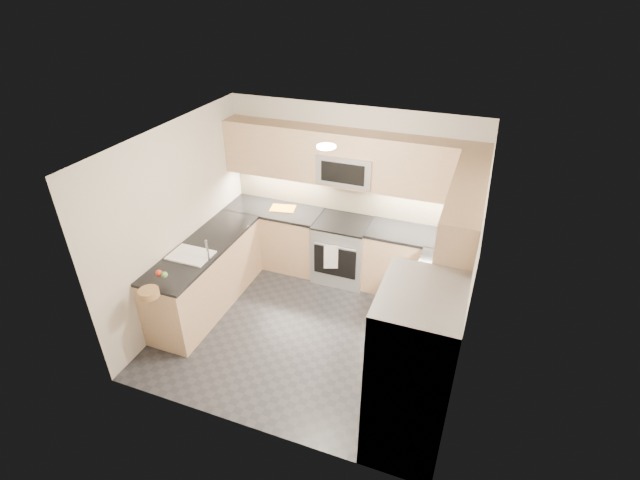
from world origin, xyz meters
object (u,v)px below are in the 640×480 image
at_px(refrigerator, 412,372).
at_px(cutting_board, 283,208).
at_px(utensil_bowl, 464,239).
at_px(gas_range, 342,250).
at_px(microwave, 347,168).
at_px(fruit_basket, 149,293).

height_order(refrigerator, cutting_board, refrigerator).
bearing_deg(cutting_board, utensil_bowl, -2.08).
relative_size(gas_range, utensil_bowl, 3.78).
bearing_deg(microwave, gas_range, -90.00).
distance_m(gas_range, fruit_basket, 2.84).
bearing_deg(refrigerator, gas_range, 120.88).
height_order(gas_range, refrigerator, refrigerator).
bearing_deg(utensil_bowl, cutting_board, 177.92).
xyz_separation_m(gas_range, utensil_bowl, (1.66, -0.03, 0.55)).
xyz_separation_m(microwave, cutting_board, (-0.96, -0.06, -0.75)).
height_order(microwave, cutting_board, microwave).
bearing_deg(fruit_basket, refrigerator, -0.94).
distance_m(gas_range, refrigerator, 2.86).
distance_m(refrigerator, utensil_bowl, 2.40).
xyz_separation_m(microwave, fruit_basket, (-1.46, -2.50, -0.72)).
distance_m(gas_range, cutting_board, 1.08).
relative_size(refrigerator, cutting_board, 4.98).
relative_size(microwave, utensil_bowl, 3.16).
distance_m(refrigerator, fruit_basket, 2.91).
bearing_deg(microwave, fruit_basket, -120.23).
distance_m(utensil_bowl, cutting_board, 2.63).
bearing_deg(cutting_board, gas_range, -3.69).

